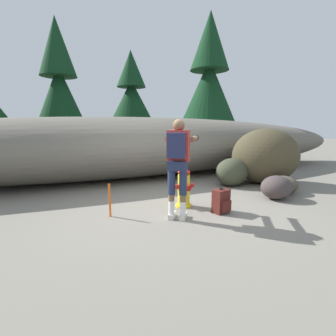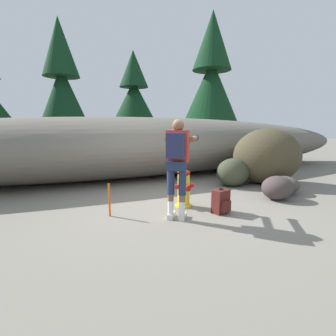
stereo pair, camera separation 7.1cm
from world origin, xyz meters
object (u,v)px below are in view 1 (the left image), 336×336
Objects in this scene: boulder_large at (265,156)px; boulder_outlier at (277,187)px; spare_backpack at (221,201)px; boulder_mid at (232,172)px; fire_hydrant at (184,189)px; utility_worker at (178,156)px; boulder_small at (283,184)px; survey_stake at (110,200)px.

boulder_outlier is at bearing -124.94° from boulder_large.
spare_backpack is 0.52× the size of boulder_mid.
spare_backpack is at bearing -51.10° from fire_hydrant.
utility_worker is 3.64× the size of spare_backpack.
fire_hydrant is at bearing -153.08° from boulder_mid.
boulder_mid is (1.96, 1.00, 0.01)m from fire_hydrant.
boulder_outlier is at bearing -151.06° from boulder_small.
spare_backpack is 2.18m from boulder_mid.
boulder_small is at bearing -108.33° from boulder_large.
boulder_small is 1.16× the size of survey_stake.
boulder_mid is 1.28m from boulder_small.
boulder_mid is at bearing 122.69° from spare_backpack.
fire_hydrant is 2.14m from boulder_outlier.
utility_worker is 1.23m from spare_backpack.
boulder_mid reaches higher than spare_backpack.
boulder_large reaches higher than fire_hydrant.
survey_stake is at bearing -122.20° from spare_backpack.
boulder_outlier is (-0.87, -1.24, -0.50)m from boulder_large.
boulder_large is at bearing 16.31° from fire_hydrant.
survey_stake reaches higher than boulder_outlier.
spare_backpack is (0.85, -0.09, -0.88)m from utility_worker.
boulder_large is (3.35, 1.37, -0.33)m from utility_worker.
boulder_outlier is (2.11, -0.37, -0.11)m from fire_hydrant.
utility_worker is at bearing -157.68° from boulder_large.
fire_hydrant is at bearing -163.69° from boulder_large.
fire_hydrant is 1.15× the size of boulder_outlier.
spare_backpack is at bearing -172.22° from boulder_outlier.
fire_hydrant is 0.47× the size of utility_worker.
boulder_small is at bearing 89.40° from spare_backpack.
boulder_mid is 1.30× the size of boulder_outlier.
utility_worker is at bearing -171.69° from boulder_small.
spare_backpack is 0.26× the size of boulder_large.
boulder_mid is 1.38m from boulder_outlier.
fire_hydrant is 0.89× the size of boulder_mid.
boulder_small is (3.04, 0.44, -0.89)m from utility_worker.
utility_worker is 3.63m from boulder_large.
boulder_outlier is (1.63, 0.22, 0.05)m from spare_backpack.
spare_backpack is 2.94m from boulder_large.
utility_worker is 2.85× the size of survey_stake.
boulder_outlier is 1.16× the size of survey_stake.
boulder_outlier is 3.59m from survey_stake.
boulder_outlier is at bearing 83.54° from spare_backpack.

